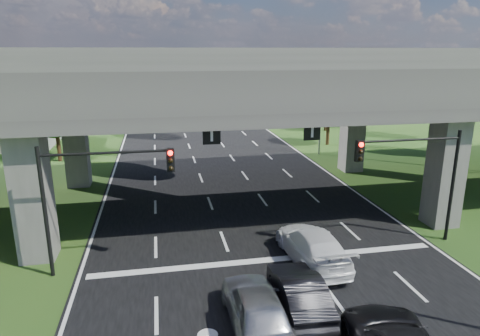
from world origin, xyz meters
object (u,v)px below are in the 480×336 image
object	(u,v)px
signal_left	(95,185)
car_silver	(256,307)
streetlight_beyond	(273,82)
streetlight_far	(318,94)
car_dark	(299,292)
car_white	(312,245)
signal_right	(418,167)

from	to	relation	value
signal_left	car_silver	distance (m)	8.78
signal_left	streetlight_beyond	bearing A→B (deg)	63.57
streetlight_far	car_dark	size ratio (longest dim) A/B	2.13
streetlight_far	car_silver	xyz separation A→B (m)	(-11.90, -25.53, -4.96)
signal_left	streetlight_far	world-z (taller)	streetlight_far
streetlight_far	signal_left	bearing A→B (deg)	-131.78
car_dark	streetlight_beyond	bearing A→B (deg)	-100.91
car_dark	car_white	world-z (taller)	car_white
signal_left	car_silver	world-z (taller)	signal_left
car_dark	car_white	distance (m)	4.22
streetlight_beyond	car_white	size ratio (longest dim) A/B	1.77
streetlight_beyond	car_white	distance (m)	38.20
car_dark	car_white	xyz separation A→B (m)	(1.94, 3.75, 0.05)
signal_right	car_white	distance (m)	6.77
signal_left	streetlight_beyond	xyz separation A→B (m)	(17.92, 36.06, 1.66)
signal_right	car_silver	distance (m)	11.55
streetlight_beyond	car_silver	size ratio (longest dim) A/B	1.99
signal_left	streetlight_beyond	world-z (taller)	streetlight_beyond
signal_left	car_dark	world-z (taller)	signal_left
signal_right	car_silver	xyz separation A→B (m)	(-9.62, -5.47, -3.30)
streetlight_far	car_white	size ratio (longest dim) A/B	1.77
signal_left	car_white	xyz separation A→B (m)	(9.84, -0.94, -3.34)
streetlight_beyond	car_dark	bearing A→B (deg)	-103.82
streetlight_beyond	car_silver	xyz separation A→B (m)	(-11.90, -41.53, -4.96)
signal_right	car_dark	world-z (taller)	signal_right
signal_right	car_dark	distance (m)	9.67
signal_right	streetlight_far	world-z (taller)	streetlight_far
car_silver	car_white	world-z (taller)	car_silver
car_silver	signal_right	bearing A→B (deg)	-150.48
signal_right	car_dark	xyz separation A→B (m)	(-7.75, -4.69, -3.38)
streetlight_far	car_dark	distance (m)	27.17
signal_right	car_silver	size ratio (longest dim) A/B	1.19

